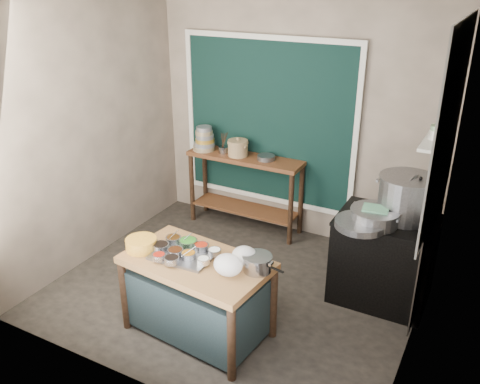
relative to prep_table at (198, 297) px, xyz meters
The scene contains 30 objects.
floor 0.84m from the prep_table, 93.21° to the left, with size 3.50×3.00×0.02m, color #2F2A24.
back_wall 2.48m from the prep_table, 91.07° to the left, with size 3.50×0.02×2.80m, color gray.
left_wall 2.20m from the prep_table, 157.40° to the left, with size 0.02×3.00×2.80m, color gray.
right_wall 2.14m from the prep_table, 23.58° to the left, with size 0.02×3.00×2.80m, color gray.
curtain_panel 2.46m from the prep_table, 100.02° to the left, with size 2.10×0.02×1.90m, color black.
curtain_frame 2.45m from the prep_table, 100.06° to the left, with size 2.22×0.03×2.02m, color beige, non-canonical shape.
tile_panel 2.59m from the prep_table, 37.52° to the left, with size 0.02×1.70×1.70m, color #B2B2AA.
soot_patch 2.22m from the prep_table, 39.51° to the left, with size 0.01×1.30×1.30m, color black.
wall_shelf 2.57m from the prep_table, 45.22° to the left, with size 0.22×0.70×0.03m, color beige.
prep_table is the anchor object (origin of this frame).
back_counter 2.12m from the prep_table, 106.26° to the left, with size 1.45×0.40×0.95m, color brown.
stove_block 1.84m from the prep_table, 44.83° to the left, with size 0.90×0.68×0.85m, color black.
stove_top 1.91m from the prep_table, 44.83° to the left, with size 0.92×0.69×0.03m, color black.
condiment_tray 0.41m from the prep_table, behind, with size 0.52×0.37×0.02m, color gray.
condiment_bowls 0.45m from the prep_table, behind, with size 0.59×0.44×0.07m.
yellow_basin 0.68m from the prep_table, behind, with size 0.28×0.28×0.11m, color gold.
saucepan 0.70m from the prep_table, 10.76° to the left, with size 0.25×0.25×0.14m, color gray, non-canonical shape.
plastic_bag_a 0.59m from the prep_table, 10.72° to the right, with size 0.24×0.21×0.18m, color white.
plastic_bag_b 0.63m from the prep_table, 16.90° to the left, with size 0.23×0.19×0.17m, color white.
bowl_stack 2.41m from the prep_table, 119.86° to the left, with size 0.27×0.27×0.30m.
utensil_cup 2.28m from the prep_table, 113.60° to the left, with size 0.13×0.13×0.08m, color gray.
ceramic_crock 2.22m from the prep_table, 108.68° to the left, with size 0.26×0.26×0.17m, color #947550, non-canonical shape.
wide_bowl 2.15m from the prep_table, 98.78° to the left, with size 0.21×0.21×0.05m, color gray.
stock_pot 2.11m from the prep_table, 44.05° to the left, with size 0.53×0.53×0.42m, color gray, non-canonical shape.
pot_lid 2.16m from the prep_table, 41.95° to the left, with size 0.45×0.45×0.02m, color gray.
steamer 1.75m from the prep_table, 42.69° to the left, with size 0.46×0.46×0.15m, color gray, non-canonical shape.
green_cloth 1.78m from the prep_table, 42.69° to the left, with size 0.23×0.18×0.02m, color #54936C.
shallow_pan 1.60m from the prep_table, 42.04° to the left, with size 0.47×0.47×0.06m, color gray.
shelf_bowl_stack 2.61m from the prep_table, 45.31° to the left, with size 0.16×0.16×0.13m.
shelf_bowl_green 2.68m from the prep_table, 47.72° to the left, with size 0.14×0.14×0.05m, color gray.
Camera 1 is at (2.13, -3.86, 3.03)m, focal length 38.00 mm.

